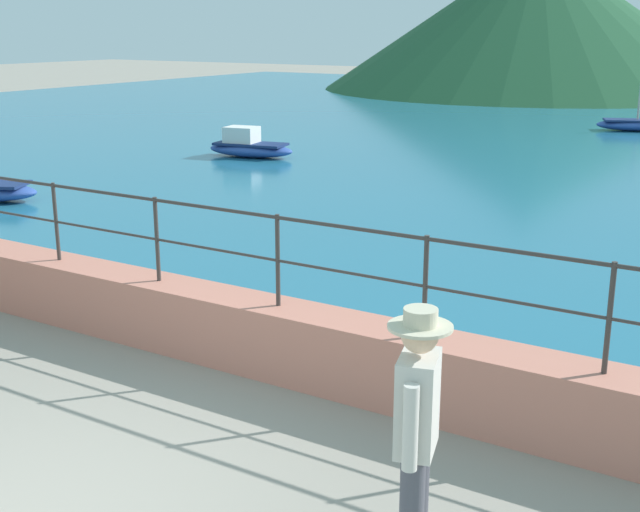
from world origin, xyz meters
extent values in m
cube|color=tan|center=(0.00, 3.20, 0.35)|extent=(20.00, 0.56, 0.70)
cylinder|color=#383330|center=(-3.07, 3.20, 1.15)|extent=(0.04, 0.04, 0.90)
cylinder|color=#383330|center=(-1.53, 3.20, 1.15)|extent=(0.04, 0.04, 0.90)
cylinder|color=#383330|center=(0.00, 3.20, 1.15)|extent=(0.04, 0.04, 0.90)
cylinder|color=#383330|center=(1.53, 3.20, 1.15)|extent=(0.04, 0.04, 0.90)
cylinder|color=#383330|center=(3.07, 3.20, 1.15)|extent=(0.04, 0.04, 0.90)
cylinder|color=#383330|center=(0.00, 3.20, 1.57)|extent=(18.40, 0.04, 0.04)
cylinder|color=#383330|center=(0.00, 3.20, 1.15)|extent=(18.40, 0.03, 0.03)
cone|color=#1E4C2D|center=(-9.72, 41.15, 3.72)|extent=(22.30, 22.30, 7.44)
cylinder|color=#4C4C56|center=(2.44, 1.16, 0.43)|extent=(0.15, 0.15, 0.86)
cube|color=beige|center=(2.46, 1.08, 1.16)|extent=(0.31, 0.41, 0.60)
cylinder|color=beige|center=(2.53, 0.85, 1.12)|extent=(0.09, 0.09, 0.52)
cylinder|color=beige|center=(2.40, 1.31, 1.12)|extent=(0.09, 0.09, 0.52)
sphere|color=beige|center=(2.46, 1.08, 1.59)|extent=(0.22, 0.22, 0.22)
cylinder|color=beige|center=(2.46, 1.08, 1.64)|extent=(0.38, 0.38, 0.02)
cylinder|color=beige|center=(2.46, 1.08, 1.70)|extent=(0.20, 0.20, 0.10)
ellipsoid|color=#2D4C9E|center=(-1.14, 24.92, 0.24)|extent=(2.47, 1.68, 0.36)
cube|color=navy|center=(-1.14, 24.92, 0.39)|extent=(1.99, 1.38, 0.06)
cylinder|color=#B2A899|center=(-1.05, 24.96, 1.03)|extent=(0.06, 0.06, 1.22)
ellipsoid|color=#2D4C9E|center=(-8.31, 14.01, 0.24)|extent=(2.42, 1.29, 0.36)
cube|color=navy|center=(-8.31, 14.01, 0.39)|extent=(1.95, 1.08, 0.06)
cube|color=silver|center=(-8.56, 13.96, 0.62)|extent=(0.90, 0.76, 0.40)
camera|label=1|loc=(4.31, -2.99, 3.30)|focal=46.33mm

